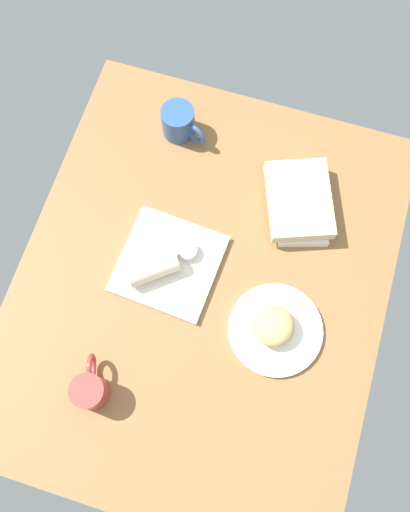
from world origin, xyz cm
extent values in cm
cube|color=olive|center=(0.00, 0.00, 2.00)|extent=(110.00, 90.00, 4.00)
cylinder|color=white|center=(5.66, 20.36, 4.70)|extent=(22.58, 22.58, 1.40)
ellipsoid|color=tan|center=(5.72, 19.53, 8.37)|extent=(13.51, 13.41, 5.94)
cube|color=silver|center=(-2.54, -9.13, 4.80)|extent=(25.26, 25.26, 1.60)
cylinder|color=silver|center=(-6.44, -5.50, 6.85)|extent=(4.89, 4.89, 2.50)
cylinder|color=#CB4D2C|center=(-6.44, -5.50, 7.80)|extent=(4.01, 4.01, 0.40)
cylinder|color=beige|center=(0.58, -12.03, 8.50)|extent=(12.26, 13.29, 5.79)
cube|color=silver|center=(-27.15, 18.32, 5.21)|extent=(24.53, 18.41, 2.43)
cube|color=beige|center=(-27.08, 17.38, 8.22)|extent=(24.98, 22.03, 3.59)
cylinder|color=#B23833|center=(32.19, -16.15, 8.43)|extent=(7.74, 7.74, 8.85)
cylinder|color=#94794B|center=(32.19, -16.15, 12.25)|extent=(6.35, 6.35, 0.40)
torus|color=#B23833|center=(27.09, -17.72, 8.43)|extent=(6.57, 3.06, 6.51)
cylinder|color=#2D518C|center=(-39.31, -18.42, 8.49)|extent=(8.69, 8.69, 8.98)
cylinder|color=#A36838|center=(-39.31, -18.42, 12.38)|extent=(7.12, 7.12, 0.40)
torus|color=#2D518C|center=(-37.20, -12.99, 8.49)|extent=(3.50, 6.58, 6.59)
camera|label=1|loc=(32.60, 10.99, 134.84)|focal=38.51mm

